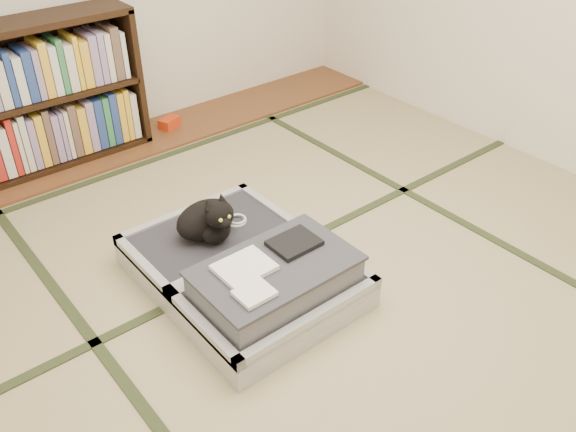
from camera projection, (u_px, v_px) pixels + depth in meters
floor at (326, 294)px, 2.93m from camera, size 4.50×4.50×0.00m
wood_strip at (132, 143)px, 4.20m from camera, size 4.00×0.50×0.02m
red_item at (169, 123)px, 4.37m from camera, size 0.17×0.14×0.07m
tatami_borders at (264, 246)px, 3.24m from camera, size 4.00×4.50×0.01m
bookcase at (30, 102)px, 3.70m from camera, size 1.38×0.32×0.92m
suitcase at (248, 271)px, 2.90m from camera, size 0.81×1.08×0.32m
cat at (209, 220)px, 2.99m from camera, size 0.36×0.36×0.29m
cable_coil at (236, 220)px, 3.16m from camera, size 0.11×0.11×0.03m
hanger at (257, 260)px, 3.14m from camera, size 0.39×0.22×0.01m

